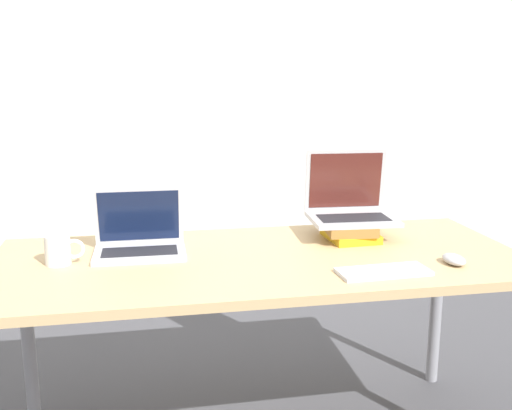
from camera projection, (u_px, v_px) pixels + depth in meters
wall_back at (206, 69)px, 3.47m from camera, size 8.00×0.05×2.70m
desk at (261, 275)px, 2.04m from camera, size 1.79×0.77×0.72m
laptop_left at (140, 240)px, 2.06m from camera, size 0.31×0.22×0.22m
book_stack at (349, 230)px, 2.24m from camera, size 0.20×0.25×0.06m
laptop_on_books at (350, 206)px, 2.27m from camera, size 0.33×0.26×0.26m
wireless_keyboard at (383, 271)px, 1.86m from camera, size 0.29×0.13×0.01m
mouse at (454, 259)px, 1.95m from camera, size 0.06×0.10×0.03m
mug at (59, 250)px, 1.94m from camera, size 0.13×0.08×0.10m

